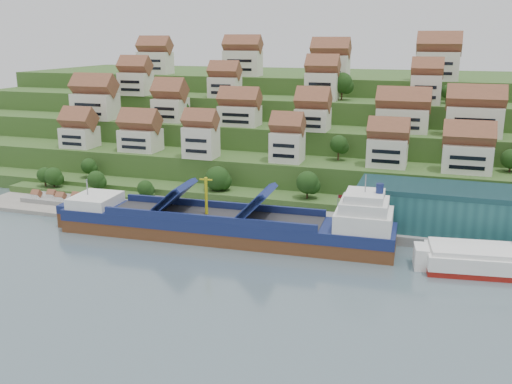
% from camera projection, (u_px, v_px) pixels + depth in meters
% --- Properties ---
extents(ground, '(300.00, 300.00, 0.00)m').
position_uv_depth(ground, '(250.00, 242.00, 129.87)').
color(ground, slate).
rests_on(ground, ground).
extents(quay, '(180.00, 14.00, 2.20)m').
position_uv_depth(quay, '(349.00, 226.00, 137.36)').
color(quay, gray).
rests_on(quay, ground).
extents(pebble_beach, '(45.00, 20.00, 1.00)m').
position_uv_depth(pebble_beach, '(66.00, 204.00, 158.07)').
color(pebble_beach, gray).
rests_on(pebble_beach, ground).
extents(hillside, '(260.00, 128.00, 31.00)m').
position_uv_depth(hillside, '(335.00, 128.00, 222.00)').
color(hillside, '#2D4C1E').
rests_on(hillside, ground).
extents(hillside_village, '(160.29, 62.74, 29.35)m').
position_uv_depth(hillside_village, '(315.00, 105.00, 179.28)').
color(hillside_village, silver).
rests_on(hillside_village, ground).
extents(hillside_trees, '(136.54, 62.40, 31.28)m').
position_uv_depth(hillside_trees, '(277.00, 139.00, 167.84)').
color(hillside_trees, '#1F4216').
rests_on(hillside_trees, ground).
extents(warehouse, '(60.00, 15.00, 10.00)m').
position_uv_depth(warehouse, '(493.00, 212.00, 128.02)').
color(warehouse, '#225B5E').
rests_on(warehouse, quay).
extents(flagpole, '(1.28, 0.16, 8.00)m').
position_uv_depth(flagpole, '(338.00, 209.00, 131.81)').
color(flagpole, gray).
rests_on(flagpole, quay).
extents(beach_huts, '(14.40, 3.70, 2.20)m').
position_uv_depth(beach_huts, '(57.00, 199.00, 157.10)').
color(beach_huts, white).
rests_on(beach_huts, pebble_beach).
extents(cargo_ship, '(78.01, 15.32, 17.20)m').
position_uv_depth(cargo_ship, '(232.00, 226.00, 130.68)').
color(cargo_ship, brown).
rests_on(cargo_ship, ground).
extents(second_ship, '(29.04, 13.90, 8.10)m').
position_uv_depth(second_ship, '(502.00, 261.00, 112.75)').
color(second_ship, maroon).
rests_on(second_ship, ground).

